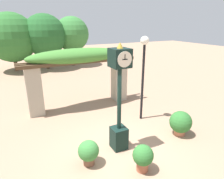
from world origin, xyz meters
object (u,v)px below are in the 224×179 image
object	(u,v)px
pedestal_clock	(119,99)
lamp_post	(144,61)
potted_plant_far_left	(89,152)
potted_plant_near_left	(143,157)
potted_plant_near_right	(181,123)

from	to	relation	value
pedestal_clock	lamp_post	distance (m)	2.48
potted_plant_far_left	lamp_post	size ratio (longest dim) A/B	0.22
potted_plant_near_left	potted_plant_near_right	world-z (taller)	potted_plant_near_right
pedestal_clock	potted_plant_far_left	bearing A→B (deg)	-164.32
pedestal_clock	potted_plant_near_right	distance (m)	2.72
pedestal_clock	potted_plant_near_left	world-z (taller)	pedestal_clock
pedestal_clock	potted_plant_near_right	world-z (taller)	pedestal_clock
potted_plant_near_left	potted_plant_far_left	size ratio (longest dim) A/B	1.04
potted_plant_near_right	potted_plant_far_left	distance (m)	3.58
potted_plant_near_right	pedestal_clock	bearing A→B (deg)	173.05
potted_plant_near_right	lamp_post	size ratio (longest dim) A/B	0.26
pedestal_clock	lamp_post	world-z (taller)	lamp_post
lamp_post	potted_plant_near_left	bearing A→B (deg)	-123.69
potted_plant_near_left	lamp_post	distance (m)	3.83
pedestal_clock	potted_plant_near_right	xyz separation A→B (m)	(2.41, -0.29, -1.23)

